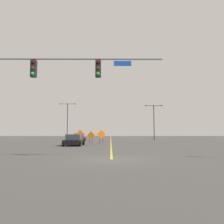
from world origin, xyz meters
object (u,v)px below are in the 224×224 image
object	(u,v)px
construction_sign_left_shoulder	(101,135)
car_red_mid	(79,137)
construction_sign_right_shoulder	(91,136)
construction_sign_median_far	(80,134)
car_black_approaching	(74,140)
street_lamp_near_right	(154,119)
street_lamp_mid_left	(67,118)
traffic_signal_assembly	(34,77)

from	to	relation	value
construction_sign_left_shoulder	car_red_mid	size ratio (longest dim) A/B	0.49
construction_sign_right_shoulder	construction_sign_median_far	bearing A→B (deg)	115.70
construction_sign_median_far	car_red_mid	world-z (taller)	construction_sign_median_far
car_black_approaching	car_red_mid	world-z (taller)	car_red_mid
street_lamp_near_right	construction_sign_right_shoulder	size ratio (longest dim) A/B	4.05
street_lamp_near_right	construction_sign_left_shoulder	world-z (taller)	street_lamp_near_right
construction_sign_left_shoulder	street_lamp_mid_left	bearing A→B (deg)	111.11
construction_sign_left_shoulder	traffic_signal_assembly	bearing A→B (deg)	-101.66
street_lamp_near_right	car_black_approaching	distance (m)	22.84
construction_sign_left_shoulder	construction_sign_right_shoulder	size ratio (longest dim) A/B	1.09
street_lamp_mid_left	car_black_approaching	xyz separation A→B (m)	(5.81, -26.00, -4.41)
car_red_mid	car_black_approaching	bearing A→B (deg)	-84.62
construction_sign_median_far	construction_sign_right_shoulder	xyz separation A→B (m)	(2.21, -4.60, -0.20)
traffic_signal_assembly	street_lamp_mid_left	bearing A→B (deg)	97.89
street_lamp_near_right	car_black_approaching	bearing A→B (deg)	-126.18
traffic_signal_assembly	street_lamp_near_right	bearing A→B (deg)	67.20
construction_sign_right_shoulder	car_red_mid	size ratio (longest dim) A/B	0.45
car_black_approaching	construction_sign_left_shoulder	bearing A→B (deg)	39.90
street_lamp_mid_left	car_red_mid	distance (m)	12.54
traffic_signal_assembly	street_lamp_mid_left	size ratio (longest dim) A/B	1.42
traffic_signal_assembly	car_black_approaching	xyz separation A→B (m)	(0.26, 14.07, -4.36)
street_lamp_mid_left	car_red_mid	size ratio (longest dim) A/B	2.17
construction_sign_median_far	construction_sign_left_shoulder	world-z (taller)	construction_sign_median_far
street_lamp_mid_left	street_lamp_near_right	xyz separation A→B (m)	(19.11, -7.81, -0.71)
car_black_approaching	street_lamp_near_right	bearing A→B (deg)	53.82
street_lamp_mid_left	construction_sign_left_shoulder	xyz separation A→B (m)	(9.01, -23.33, -3.82)
traffic_signal_assembly	construction_sign_median_far	size ratio (longest dim) A/B	5.86
street_lamp_mid_left	car_black_approaching	size ratio (longest dim) A/B	2.12
construction_sign_left_shoulder	car_red_mid	xyz separation A→B (m)	(-4.62, 12.45, -0.60)
traffic_signal_assembly	car_red_mid	world-z (taller)	traffic_signal_assembly
traffic_signal_assembly	street_lamp_near_right	size ratio (longest dim) A/B	1.68
traffic_signal_assembly	car_red_mid	bearing A→B (deg)	92.29
traffic_signal_assembly	construction_sign_left_shoulder	distance (m)	17.51
street_lamp_mid_left	construction_sign_right_shoulder	world-z (taller)	street_lamp_mid_left
traffic_signal_assembly	construction_sign_right_shoulder	world-z (taller)	traffic_signal_assembly
construction_sign_left_shoulder	construction_sign_right_shoulder	bearing A→B (deg)	117.69
car_black_approaching	construction_sign_right_shoulder	bearing A→B (deg)	74.91
traffic_signal_assembly	construction_sign_left_shoulder	bearing A→B (deg)	78.34
construction_sign_median_far	construction_sign_left_shoulder	distance (m)	8.63
street_lamp_mid_left	construction_sign_right_shoulder	bearing A→B (deg)	-69.97
street_lamp_near_right	car_black_approaching	world-z (taller)	street_lamp_near_right
street_lamp_mid_left	construction_sign_left_shoulder	world-z (taller)	street_lamp_mid_left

